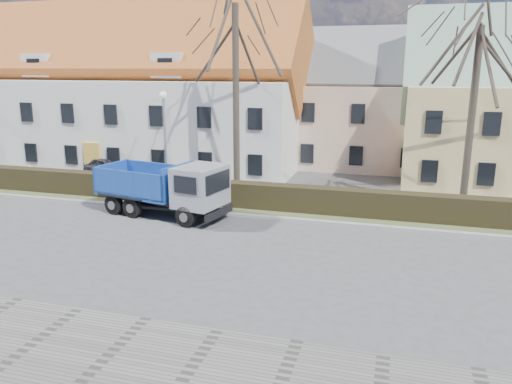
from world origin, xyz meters
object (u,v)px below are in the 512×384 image
(parked_car_a, at_px, (108,167))
(cart_frame, at_px, (166,203))
(dump_truck, at_px, (158,187))
(streetlight, at_px, (165,145))

(parked_car_a, bearing_deg, cart_frame, -113.22)
(dump_truck, height_order, cart_frame, dump_truck)
(streetlight, xyz_separation_m, parked_car_a, (-6.30, 4.00, -2.34))
(dump_truck, bearing_deg, cart_frame, 111.33)
(cart_frame, bearing_deg, parked_car_a, 139.74)
(cart_frame, height_order, parked_car_a, parked_car_a)
(streetlight, height_order, cart_frame, streetlight)
(streetlight, distance_m, parked_car_a, 7.82)
(dump_truck, bearing_deg, streetlight, 120.69)
(streetlight, height_order, parked_car_a, streetlight)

